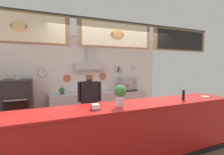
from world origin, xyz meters
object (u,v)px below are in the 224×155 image
object	(u,v)px
pizza_oven	(18,106)
napkin_holder	(95,107)
espresso_machine	(127,84)
potted_sage	(136,87)
potted_basil	(62,91)
basil_vase	(120,95)
condiment_plate	(205,96)
shop_worker	(90,105)
pepper_grinder	(184,94)

from	to	relation	value
pizza_oven	napkin_holder	world-z (taller)	pizza_oven
espresso_machine	potted_sage	xyz separation A→B (m)	(0.34, -0.01, -0.12)
pizza_oven	napkin_holder	size ratio (longest dim) A/B	10.67
espresso_machine	potted_basil	world-z (taller)	espresso_machine
napkin_holder	basil_vase	size ratio (longest dim) A/B	0.39
potted_basil	condiment_plate	xyz separation A→B (m)	(2.86, -2.57, 0.06)
shop_worker	basil_vase	size ratio (longest dim) A/B	4.36
potted_basil	condiment_plate	world-z (taller)	potted_basil
shop_worker	pepper_grinder	xyz separation A→B (m)	(1.63, -1.31, 0.35)
condiment_plate	basil_vase	xyz separation A→B (m)	(-2.17, -0.02, 0.20)
potted_basil	condiment_plate	size ratio (longest dim) A/B	1.24
condiment_plate	pepper_grinder	world-z (taller)	pepper_grinder
condiment_plate	pepper_grinder	bearing A→B (deg)	-174.93
napkin_holder	pizza_oven	bearing A→B (deg)	119.56
potted_basil	basil_vase	distance (m)	2.69
espresso_machine	potted_basil	size ratio (longest dim) A/B	2.60
potted_basil	espresso_machine	bearing A→B (deg)	-1.03
espresso_machine	potted_basil	distance (m)	2.22
espresso_machine	pizza_oven	bearing A→B (deg)	-177.42
condiment_plate	basil_vase	world-z (taller)	basil_vase
shop_worker	espresso_machine	distance (m)	2.17
shop_worker	potted_sage	world-z (taller)	shop_worker
shop_worker	pepper_grinder	size ratio (longest dim) A/B	6.67
pizza_oven	espresso_machine	bearing A→B (deg)	2.58
espresso_machine	condiment_plate	size ratio (longest dim) A/B	3.23
espresso_machine	potted_basil	xyz separation A→B (m)	(-2.22, 0.04, -0.10)
napkin_holder	espresso_machine	bearing A→B (deg)	52.38
espresso_machine	shop_worker	bearing A→B (deg)	-143.36
potted_sage	pepper_grinder	xyz separation A→B (m)	(-0.44, -2.58, 0.18)
potted_sage	basil_vase	distance (m)	3.17
potted_basil	pepper_grinder	world-z (taller)	pepper_grinder
pepper_grinder	condiment_plate	bearing A→B (deg)	5.07
pizza_oven	potted_sage	xyz separation A→B (m)	(3.71, 0.14, 0.31)
potted_basil	potted_sage	world-z (taller)	potted_basil
condiment_plate	espresso_machine	bearing A→B (deg)	104.15
shop_worker	pepper_grinder	bearing A→B (deg)	151.44
napkin_holder	condiment_plate	bearing A→B (deg)	1.19
pizza_oven	condiment_plate	xyz separation A→B (m)	(4.01, -2.38, 0.38)
espresso_machine	pepper_grinder	xyz separation A→B (m)	(-0.09, -2.59, 0.06)
basil_vase	pizza_oven	bearing A→B (deg)	127.47
shop_worker	basil_vase	xyz separation A→B (m)	(0.19, -1.27, 0.44)
shop_worker	pepper_grinder	world-z (taller)	shop_worker
shop_worker	basil_vase	world-z (taller)	shop_worker
pepper_grinder	basil_vase	distance (m)	1.44
potted_basil	pepper_grinder	size ratio (longest dim) A/B	0.87
potted_basil	pepper_grinder	bearing A→B (deg)	-51.09
pizza_oven	potted_sage	world-z (taller)	pizza_oven
pizza_oven	condiment_plate	bearing A→B (deg)	-30.67
potted_basil	basil_vase	size ratio (longest dim) A/B	0.57
pizza_oven	shop_worker	world-z (taller)	shop_worker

